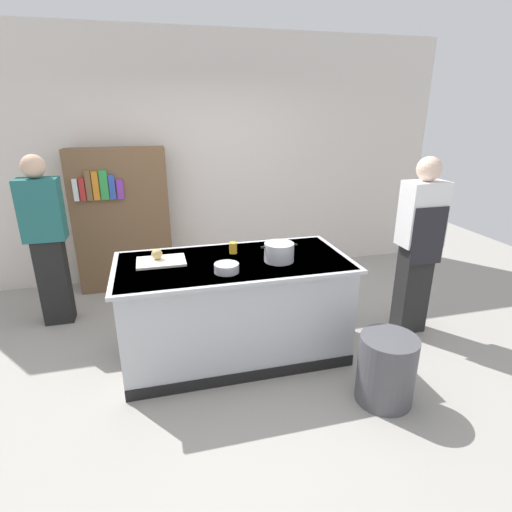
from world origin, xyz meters
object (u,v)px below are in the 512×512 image
Objects in this scene: trash_bin at (386,369)px; bookshelf at (122,220)px; stock_pot at (279,252)px; person_guest at (47,238)px; juice_cup at (233,248)px; onion at (157,254)px; person_chef at (419,244)px; mixing_bowl at (227,268)px.

bookshelf is at bearing 125.83° from trash_bin.
stock_pot is at bearing -54.45° from bookshelf.
person_guest is (-2.63, 1.96, 0.64)m from trash_bin.
bookshelf is at bearing 122.46° from juice_cup.
person_chef is at bearing -4.15° from onion.
person_guest reaches higher than trash_bin.
juice_cup is at bearing 95.42° from person_chef.
onion is 0.05× the size of bookshelf.
stock_pot is at bearing -41.01° from juice_cup.
mixing_bowl is 1.43m from trash_bin.
person_guest is (-3.44, 1.08, -0.00)m from person_chef.
person_chef reaches higher than trash_bin.
person_chef is 1.01× the size of bookshelf.
person_chef reaches higher than onion.
stock_pot is 2.34m from person_guest.
person_guest is (-1.56, 1.28, -0.02)m from mixing_bowl.
person_guest reaches higher than onion.
onion reaches higher than juice_cup.
person_chef is at bearing -7.02° from juice_cup.
person_guest is at bearing -132.03° from bookshelf.
stock_pot is (0.99, -0.25, 0.01)m from onion.
mixing_bowl is at bearing -36.37° from onion.
person_guest is at bearing 85.08° from person_chef.
trash_bin is (1.07, -0.68, -0.67)m from mixing_bowl.
mixing_bowl is at bearing 108.77° from person_chef.
onion is at bearing 98.29° from person_chef.
person_chef is 1.00× the size of person_guest.
bookshelf is (-1.02, 1.61, -0.10)m from juice_cup.
stock_pot is 2.34m from bookshelf.
onion is 1.38m from person_guest.
stock_pot is at bearing 55.60° from person_guest.
onion reaches higher than mixing_bowl.
person_guest reaches higher than stock_pot.
onion is 0.29× the size of stock_pot.
bookshelf is at bearing 113.51° from mixing_bowl.
person_chef is at bearing 6.33° from mixing_bowl.
bookshelf reaches higher than juice_cup.
person_guest reaches higher than mixing_bowl.
person_chef is 3.31m from bookshelf.
mixing_bowl is at bearing -66.49° from bookshelf.
trash_bin is at bearing -49.71° from juice_cup.
bookshelf reaches higher than mixing_bowl.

